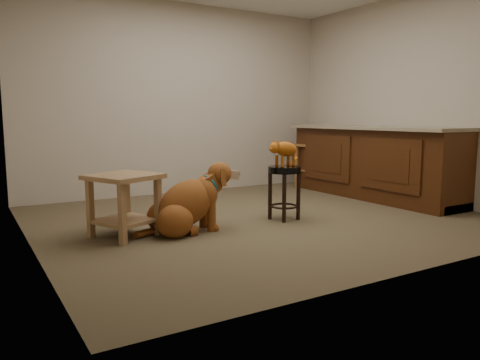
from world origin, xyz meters
TOP-DOWN VIEW (x-y plane):
  - floor at (0.00, 0.00)m, footprint 4.50×4.00m
  - room_shell at (0.00, 0.00)m, footprint 4.54×4.04m
  - cabinet_run at (1.94, 0.30)m, footprint 0.70×2.56m
  - padded_stool at (0.16, -0.19)m, footprint 0.34×0.34m
  - wood_stool at (1.79, 1.38)m, footprint 0.45×0.45m
  - side_table at (-1.48, -0.02)m, footprint 0.71×0.71m
  - golden_retriever at (-0.93, -0.16)m, footprint 1.08×0.53m
  - tabby_kitten at (0.15, -0.19)m, footprint 0.48×0.24m

SIDE VIEW (x-z plane):
  - floor at x=0.00m, z-range -0.01..0.01m
  - golden_retriever at x=-0.93m, z-range -0.09..0.59m
  - wood_stool at x=1.79m, z-range 0.01..0.67m
  - side_table at x=-1.48m, z-range 0.09..0.65m
  - padded_stool at x=0.16m, z-range 0.12..0.67m
  - cabinet_run at x=1.94m, z-range -0.03..0.91m
  - tabby_kitten at x=0.15m, z-range 0.57..0.88m
  - room_shell at x=0.00m, z-range 0.37..2.99m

